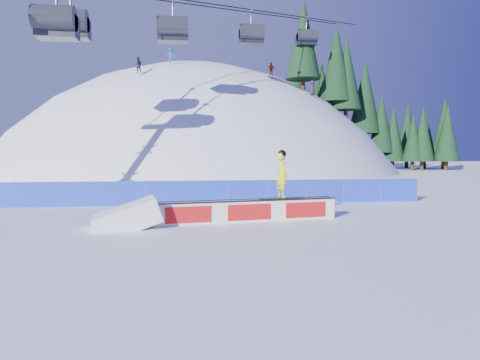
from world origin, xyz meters
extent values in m
plane|color=white|center=(0.00, 0.00, 0.00)|extent=(160.00, 160.00, 0.00)
sphere|color=white|center=(0.00, 42.00, -18.00)|extent=(64.00, 64.00, 64.00)
cylinder|color=#332114|center=(14.58, 37.65, 10.75)|extent=(0.50, 0.50, 1.40)
cone|color=black|center=(14.58, 37.65, 14.91)|extent=(3.14, 3.14, 7.13)
cylinder|color=#332114|center=(15.86, 43.35, 10.36)|extent=(0.50, 0.50, 1.40)
cone|color=black|center=(15.86, 43.35, 15.95)|extent=(4.39, 4.39, 9.99)
cylinder|color=#332114|center=(17.03, 39.62, 9.58)|extent=(0.50, 0.50, 1.40)
cone|color=black|center=(17.03, 39.62, 14.51)|extent=(3.81, 3.81, 8.65)
cylinder|color=#332114|center=(19.92, 42.83, 7.63)|extent=(0.50, 0.50, 1.40)
cone|color=black|center=(19.92, 42.83, 12.46)|extent=(3.73, 3.73, 8.47)
cylinder|color=#332114|center=(20.26, 43.53, 7.32)|extent=(0.50, 0.50, 1.40)
cone|color=black|center=(20.26, 43.53, 12.68)|extent=(4.19, 4.19, 9.52)
cylinder|color=#332114|center=(21.12, 45.38, 6.40)|extent=(0.50, 0.50, 1.40)
cone|color=black|center=(21.12, 45.38, 11.80)|extent=(4.22, 4.22, 9.60)
cylinder|color=#332114|center=(24.10, 37.90, 3.25)|extent=(0.50, 0.50, 1.40)
cone|color=black|center=(24.10, 37.90, 8.66)|extent=(4.23, 4.23, 9.62)
cylinder|color=#332114|center=(27.01, 44.65, 0.60)|extent=(0.50, 0.50, 1.40)
cone|color=black|center=(27.01, 44.65, 5.06)|extent=(3.39, 3.39, 7.71)
cylinder|color=#332114|center=(28.14, 43.63, 0.60)|extent=(0.50, 0.50, 1.40)
cone|color=black|center=(28.14, 43.63, 4.44)|extent=(2.85, 2.85, 6.47)
cylinder|color=#332114|center=(30.17, 39.04, 0.60)|extent=(0.50, 0.50, 1.40)
cone|color=black|center=(30.17, 39.04, 5.63)|extent=(3.90, 3.90, 8.85)
cylinder|color=#332114|center=(31.59, 45.23, 0.60)|extent=(0.50, 0.50, 1.40)
cone|color=black|center=(31.59, 45.23, 5.61)|extent=(3.88, 3.88, 8.82)
cylinder|color=#332114|center=(33.65, 41.29, 0.60)|extent=(0.50, 0.50, 1.40)
cone|color=black|center=(33.65, 41.29, 4.45)|extent=(2.86, 2.86, 6.51)
cylinder|color=#332114|center=(35.40, 36.33, 0.60)|extent=(0.50, 0.50, 1.40)
cone|color=black|center=(35.40, 36.33, 5.13)|extent=(3.46, 3.46, 7.86)
cylinder|color=#332114|center=(37.06, 36.23, 0.60)|extent=(0.50, 0.50, 1.40)
cone|color=black|center=(37.06, 36.23, 5.31)|extent=(3.62, 3.62, 8.22)
cube|color=#1C36C1|center=(0.00, 4.50, 0.60)|extent=(22.00, 0.03, 1.20)
cylinder|color=#435379|center=(-9.00, 4.50, 0.65)|extent=(0.05, 0.05, 1.30)
cylinder|color=#435379|center=(-7.00, 4.50, 0.65)|extent=(0.05, 0.05, 1.30)
cylinder|color=#435379|center=(-5.00, 4.50, 0.65)|extent=(0.05, 0.05, 1.30)
cylinder|color=#435379|center=(-3.00, 4.50, 0.65)|extent=(0.05, 0.05, 1.30)
cylinder|color=#435379|center=(-1.00, 4.50, 0.65)|extent=(0.05, 0.05, 1.30)
cylinder|color=#435379|center=(1.00, 4.50, 0.65)|extent=(0.05, 0.05, 1.30)
cylinder|color=#435379|center=(3.00, 4.50, 0.65)|extent=(0.05, 0.05, 1.30)
cylinder|color=#435379|center=(5.00, 4.50, 0.65)|extent=(0.05, 0.05, 1.30)
cylinder|color=#435379|center=(7.00, 4.50, 0.65)|extent=(0.05, 0.05, 1.30)
cylinder|color=#435379|center=(9.00, 4.50, 0.65)|extent=(0.05, 0.05, 1.30)
cylinder|color=#435379|center=(11.00, 4.50, 0.65)|extent=(0.05, 0.05, 1.30)
cylinder|color=#27282F|center=(-8.75, 10.55, 10.52)|extent=(2.40, 1.50, 1.50)
cylinder|color=#27282F|center=(-2.00, 17.93, 12.36)|extent=(2.40, 1.50, 1.50)
cylinder|color=#27282F|center=(5.50, 26.13, 14.40)|extent=(2.40, 1.50, 1.50)
cylinder|color=#27282F|center=(13.75, 35.15, 16.64)|extent=(2.40, 1.50, 1.50)
cube|color=silver|center=(1.24, -0.77, 0.39)|extent=(7.00, 1.54, 0.79)
cube|color=gray|center=(1.24, -0.77, 0.81)|extent=(6.93, 1.55, 0.04)
cube|color=black|center=(1.28, -1.00, 0.82)|extent=(6.93, 1.13, 0.05)
cube|color=black|center=(1.20, -0.54, 0.82)|extent=(6.93, 1.13, 0.05)
cube|color=red|center=(1.28, -1.00, 0.39)|extent=(6.59, 1.07, 0.59)
cube|color=red|center=(1.21, -0.55, 0.39)|extent=(6.59, 1.07, 0.59)
cube|color=black|center=(2.59, -0.56, 0.86)|extent=(1.81, 0.60, 0.03)
imported|color=#CFD81D|center=(2.59, -0.56, 1.74)|extent=(0.59, 0.73, 1.73)
sphere|color=black|center=(2.59, -0.56, 2.55)|extent=(0.32, 0.32, 0.32)
imported|color=black|center=(-5.86, 28.69, 11.33)|extent=(0.88, 0.72, 1.65)
imported|color=#A72F17|center=(8.37, 30.65, 11.55)|extent=(1.00, 0.50, 1.65)
imported|color=#196796|center=(-2.69, 32.16, 13.16)|extent=(1.14, 0.76, 1.65)
imported|color=black|center=(12.97, 30.29, 9.63)|extent=(0.58, 0.84, 1.65)
camera|label=1|loc=(-1.03, -16.54, 2.69)|focal=32.00mm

